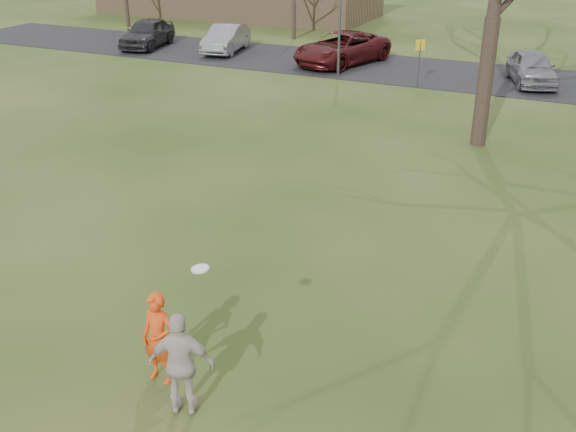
# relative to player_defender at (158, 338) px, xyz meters

# --- Properties ---
(ground) EXTENTS (120.00, 120.00, 0.00)m
(ground) POSITION_rel_player_defender_xyz_m (0.50, 0.04, -0.84)
(ground) COLOR #1E380F
(ground) RESTS_ON ground
(parking_strip) EXTENTS (62.00, 6.50, 0.04)m
(parking_strip) POSITION_rel_player_defender_xyz_m (0.50, 25.04, -0.82)
(parking_strip) COLOR black
(parking_strip) RESTS_ON ground
(player_defender) EXTENTS (0.62, 0.42, 1.68)m
(player_defender) POSITION_rel_player_defender_xyz_m (0.00, 0.00, 0.00)
(player_defender) COLOR #E84613
(player_defender) RESTS_ON ground
(car_0) EXTENTS (2.81, 4.94, 1.58)m
(car_0) POSITION_rel_player_defender_xyz_m (-17.88, 24.48, -0.01)
(car_0) COLOR #29282B
(car_0) RESTS_ON parking_strip
(car_1) EXTENTS (2.35, 4.61, 1.45)m
(car_1) POSITION_rel_player_defender_xyz_m (-13.13, 25.15, -0.07)
(car_1) COLOR gray
(car_1) RESTS_ON parking_strip
(car_2) EXTENTS (4.16, 6.19, 1.58)m
(car_2) POSITION_rel_player_defender_xyz_m (-6.26, 24.96, -0.01)
(car_2) COLOR #4A1113
(car_2) RESTS_ON parking_strip
(car_4) EXTENTS (3.00, 4.61, 1.46)m
(car_4) POSITION_rel_player_defender_xyz_m (3.02, 24.61, -0.07)
(car_4) COLOR gray
(car_4) RESTS_ON parking_strip
(catching_play) EXTENTS (1.13, 0.77, 2.57)m
(catching_play) POSITION_rel_player_defender_xyz_m (0.82, -0.54, 0.11)
(catching_play) COLOR beige
(catching_play) RESTS_ON ground
(sign_yellow) EXTENTS (0.35, 0.35, 2.08)m
(sign_yellow) POSITION_rel_player_defender_xyz_m (-1.50, 22.04, 0.61)
(sign_yellow) COLOR #47474C
(sign_yellow) RESTS_ON ground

